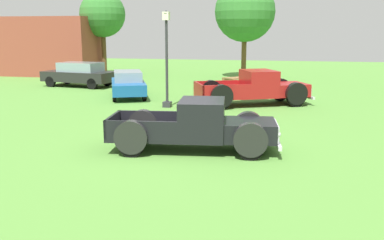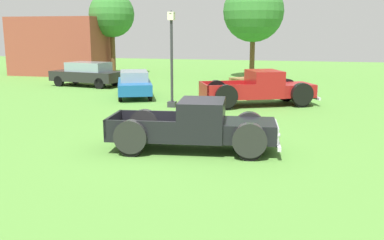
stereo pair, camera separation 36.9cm
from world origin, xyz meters
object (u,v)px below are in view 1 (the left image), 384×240
object	(u,v)px
pickup_truck_foreground	(204,127)
picnic_table	(240,82)
pickup_truck_behind_left	(260,88)
oak_tree_west	(245,12)
lamp_post_near	(167,57)
sedan_distant_a	(128,84)
trash_can	(132,80)
sedan_distant_b	(79,74)
oak_tree_center	(103,15)

from	to	relation	value
pickup_truck_foreground	picnic_table	world-z (taller)	pickup_truck_foreground
pickup_truck_behind_left	oak_tree_west	distance (m)	12.53
lamp_post_near	sedan_distant_a	bearing A→B (deg)	138.35
picnic_table	trash_can	distance (m)	6.66
sedan_distant_a	sedan_distant_b	size ratio (longest dim) A/B	0.92
pickup_truck_foreground	pickup_truck_behind_left	world-z (taller)	pickup_truck_behind_left
pickup_truck_behind_left	sedan_distant_a	size ratio (longest dim) A/B	1.28
oak_tree_west	sedan_distant_b	bearing A→B (deg)	-142.83
pickup_truck_behind_left	sedan_distant_a	xyz separation A→B (m)	(-6.93, 0.96, -0.07)
pickup_truck_behind_left	picnic_table	xyz separation A→B (m)	(-1.42, 4.81, -0.28)
sedan_distant_b	lamp_post_near	size ratio (longest dim) A/B	1.10
sedan_distant_b	oak_tree_west	world-z (taller)	oak_tree_west
pickup_truck_behind_left	oak_tree_center	size ratio (longest dim) A/B	0.87
sedan_distant_a	pickup_truck_foreground	bearing A→B (deg)	-57.93
sedan_distant_a	lamp_post_near	size ratio (longest dim) A/B	1.02
trash_can	oak_tree_center	xyz separation A→B (m)	(-4.87, 7.10, 4.19)
picnic_table	sedan_distant_a	bearing A→B (deg)	-145.05
oak_tree_west	oak_tree_center	world-z (taller)	oak_tree_west
oak_tree_center	sedan_distant_a	bearing A→B (deg)	-60.73
sedan_distant_a	lamp_post_near	xyz separation A→B (m)	(2.84, -2.53, 1.55)
pickup_truck_behind_left	sedan_distant_b	bearing A→B (deg)	158.65
sedan_distant_a	pickup_truck_behind_left	bearing A→B (deg)	-7.90
picnic_table	pickup_truck_behind_left	bearing A→B (deg)	-73.52
pickup_truck_foreground	picnic_table	xyz separation A→B (m)	(-0.37, 13.23, -0.22)
sedan_distant_a	oak_tree_west	xyz separation A→B (m)	(4.98, 10.75, 4.07)
picnic_table	oak_tree_center	xyz separation A→B (m)	(-11.53, 6.91, 4.17)
pickup_truck_foreground	trash_can	distance (m)	14.81
picnic_table	oak_tree_center	distance (m)	14.08
picnic_table	oak_tree_west	world-z (taller)	oak_tree_west
trash_can	oak_tree_center	distance (m)	9.57
pickup_truck_behind_left	trash_can	world-z (taller)	pickup_truck_behind_left
sedan_distant_a	trash_can	xyz separation A→B (m)	(-1.16, 3.66, -0.23)
trash_can	oak_tree_west	distance (m)	10.32
oak_tree_west	oak_tree_center	size ratio (longest dim) A/B	1.08
sedan_distant_a	picnic_table	bearing A→B (deg)	34.95
lamp_post_near	trash_can	distance (m)	7.58
lamp_post_near	oak_tree_center	xyz separation A→B (m)	(-8.87, 13.28, 2.40)
trash_can	oak_tree_west	bearing A→B (deg)	49.14
sedan_distant_b	picnic_table	bearing A→B (deg)	1.84
pickup_truck_foreground	trash_can	size ratio (longest dim) A/B	5.31
oak_tree_west	pickup_truck_behind_left	bearing A→B (deg)	-80.56
trash_can	lamp_post_near	bearing A→B (deg)	-57.12
pickup_truck_foreground	picnic_table	size ratio (longest dim) A/B	2.17
lamp_post_near	trash_can	world-z (taller)	lamp_post_near
sedan_distant_b	oak_tree_center	size ratio (longest dim) A/B	0.74
pickup_truck_foreground	oak_tree_west	world-z (taller)	oak_tree_west
sedan_distant_a	lamp_post_near	distance (m)	4.11
pickup_truck_foreground	oak_tree_west	size ratio (longest dim) A/B	0.72
pickup_truck_foreground	oak_tree_west	bearing A→B (deg)	92.55
pickup_truck_foreground	sedan_distant_b	bearing A→B (deg)	128.94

